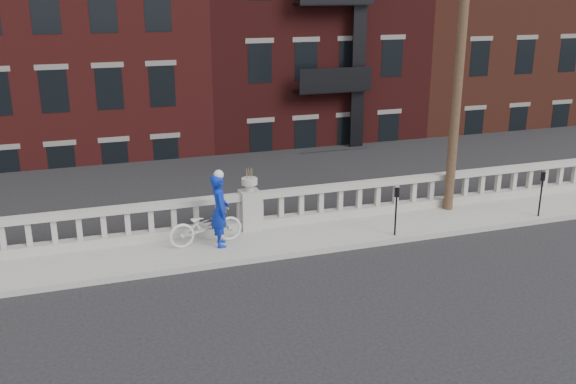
% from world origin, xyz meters
% --- Properties ---
extents(ground, '(120.00, 120.00, 0.00)m').
position_xyz_m(ground, '(0.00, 0.00, 0.00)').
color(ground, black).
rests_on(ground, ground).
extents(sidewalk, '(32.00, 2.20, 0.15)m').
position_xyz_m(sidewalk, '(0.00, 3.00, 0.07)').
color(sidewalk, gray).
rests_on(sidewalk, ground).
extents(balustrade, '(28.00, 0.34, 1.03)m').
position_xyz_m(balustrade, '(0.00, 3.95, 0.64)').
color(balustrade, gray).
rests_on(balustrade, sidewalk).
extents(planter_pedestal, '(0.55, 0.55, 1.76)m').
position_xyz_m(planter_pedestal, '(0.00, 3.95, 0.83)').
color(planter_pedestal, gray).
rests_on(planter_pedestal, sidewalk).
extents(lower_level, '(80.00, 44.00, 20.80)m').
position_xyz_m(lower_level, '(0.56, 23.04, 2.63)').
color(lower_level, '#605E59').
rests_on(lower_level, ground).
extents(utility_pole, '(1.60, 0.28, 10.00)m').
position_xyz_m(utility_pole, '(6.20, 3.60, 5.24)').
color(utility_pole, '#422D1E').
rests_on(utility_pole, sidewalk).
extents(parking_meter_b, '(0.10, 0.09, 1.36)m').
position_xyz_m(parking_meter_b, '(3.61, 2.15, 1.00)').
color(parking_meter_b, black).
rests_on(parking_meter_b, sidewalk).
extents(parking_meter_c, '(0.10, 0.09, 1.36)m').
position_xyz_m(parking_meter_c, '(8.38, 2.15, 1.00)').
color(parking_meter_c, black).
rests_on(parking_meter_c, sidewalk).
extents(bicycle, '(2.03, 0.88, 1.04)m').
position_xyz_m(bicycle, '(-1.42, 3.21, 0.67)').
color(bicycle, silver).
rests_on(bicycle, sidewalk).
extents(cyclist, '(0.54, 0.76, 1.95)m').
position_xyz_m(cyclist, '(-1.07, 3.00, 1.12)').
color(cyclist, '#0B24AA').
rests_on(cyclist, sidewalk).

